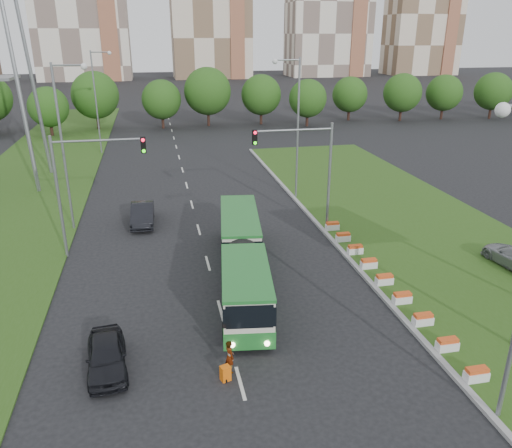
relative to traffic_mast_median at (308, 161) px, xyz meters
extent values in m
plane|color=black|center=(-4.78, -10.00, -5.35)|extent=(360.00, 360.00, 0.00)
cube|color=#2B4F16|center=(8.22, -2.00, -5.27)|extent=(14.00, 60.00, 0.15)
cube|color=gray|center=(1.27, -2.00, -5.26)|extent=(0.30, 60.00, 0.18)
cube|color=#2B4F16|center=(-22.78, 15.00, -5.30)|extent=(12.00, 110.00, 0.10)
cylinder|color=gray|center=(1.62, 0.00, -1.35)|extent=(0.20, 0.20, 8.00)
cylinder|color=gray|center=(-1.13, 0.00, 2.25)|extent=(5.50, 0.14, 0.14)
cube|color=black|center=(-3.88, 0.00, 1.85)|extent=(0.32, 0.32, 1.00)
cylinder|color=gray|center=(-16.78, -1.00, -1.35)|extent=(0.20, 0.20, 8.00)
cylinder|color=gray|center=(-14.03, -1.00, 2.25)|extent=(5.50, 0.14, 0.14)
cube|color=black|center=(-11.28, -1.00, 1.85)|extent=(0.32, 0.32, 1.00)
cube|color=silver|center=(50.22, 140.00, 18.15)|extent=(27.00, 15.00, 47.00)
cube|color=beige|center=(85.22, 140.00, 14.65)|extent=(24.00, 14.00, 40.00)
cube|color=beige|center=(-6.11, -11.16, -3.73)|extent=(2.31, 6.37, 2.49)
cube|color=beige|center=(-6.11, -2.99, -3.73)|extent=(2.31, 7.76, 2.49)
cylinder|color=black|center=(-6.11, -7.42, -3.78)|extent=(2.31, 1.15, 2.31)
cube|color=#1F6C29|center=(-6.11, -11.16, -4.57)|extent=(2.38, 6.42, 0.88)
cube|color=#1F6C29|center=(-6.11, -2.99, -4.57)|extent=(2.38, 7.80, 0.88)
cube|color=black|center=(-6.11, -11.16, -3.32)|extent=(2.38, 6.42, 0.97)
cube|color=black|center=(-6.11, -2.99, -3.32)|extent=(2.38, 7.80, 0.97)
imported|color=black|center=(-13.31, -13.88, -4.64)|extent=(2.03, 4.28, 1.41)
imported|color=black|center=(-11.87, 4.14, -4.56)|extent=(1.80, 4.85, 1.59)
imported|color=gray|center=(-8.09, -15.13, -4.58)|extent=(0.52, 0.65, 1.54)
cube|color=orange|center=(-8.36, -15.67, -5.01)|extent=(0.40, 0.34, 0.69)
cylinder|color=black|center=(-8.36, -15.84, -5.27)|extent=(0.05, 0.16, 0.16)
camera|label=1|loc=(-10.63, -33.01, 8.43)|focal=35.00mm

